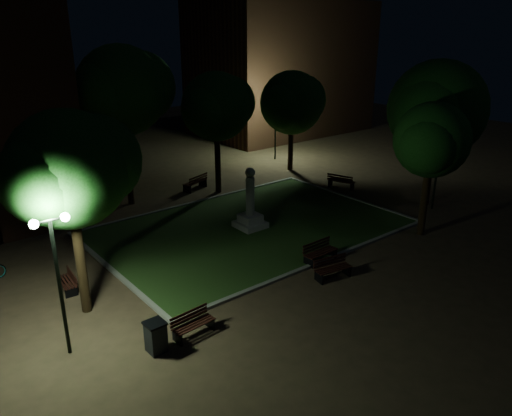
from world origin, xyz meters
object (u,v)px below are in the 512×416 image
Objects in this scene: bench_left_side at (68,282)px; bench_far_side at (196,183)px; trash_bin at (156,337)px; bench_near_left at (332,269)px; bench_west_near at (193,324)px; bench_right_side at (341,182)px; bench_near_right at (320,252)px; monument at (250,211)px.

bench_left_side is 13.36m from bench_far_side.
bench_near_left is at bearing -1.04° from trash_bin.
bench_west_near is at bearing 38.33° from bench_far_side.
bench_west_near is at bearing 96.70° from bench_right_side.
bench_left_side is at bearing 153.85° from bench_near_right.
bench_near_right is 0.93× the size of bench_right_side.
bench_near_left reaches higher than bench_west_near.
trash_bin is at bearing -144.74° from monument.
bench_near_right is (0.04, -4.94, -0.52)m from monument.
bench_west_near is 6.13m from bench_left_side.
bench_right_side is (18.33, 2.07, 0.09)m from bench_left_side.
bench_right_side is 19.18m from trash_bin.
bench_left_side is 0.78× the size of bench_right_side.
monument is 4.97m from bench_near_right.
bench_near_left is at bearing -117.17° from bench_near_right.
monument is 2.23× the size of bench_left_side.
trash_bin is at bearing 12.74° from bench_left_side.
bench_far_side is (1.26, 12.21, 0.03)m from bench_near_right.
bench_left_side is at bearing 16.47° from bench_far_side.
monument is at bearing 94.80° from bench_near_left.
monument is 2.04× the size of bench_west_near.
bench_left_side is (-9.64, 4.49, -0.08)m from bench_near_right.
bench_west_near is 0.86× the size of bench_right_side.
monument is 6.41m from bench_near_left.
bench_far_side is (-7.43, 5.65, 0.02)m from bench_right_side.
bench_near_left is 6.72m from bench_west_near.
bench_far_side is (8.67, 13.43, 0.07)m from bench_west_near.
bench_right_side is (8.73, 1.62, -0.51)m from monument.
bench_right_side reaches higher than bench_west_near.
trash_bin is (0.82, -5.76, 0.19)m from bench_left_side.
bench_left_side is at bearing 98.12° from trash_bin.
bench_near_left is at bearing -5.70° from bench_west_near.
bench_near_left is 1.58m from bench_near_right.
monument is 1.88× the size of bench_near_left.
bench_west_near is 1.10× the size of bench_left_side.
monument is 7.40m from bench_far_side.
bench_near_left is at bearing 61.20° from bench_left_side.
bench_near_right reaches higher than bench_left_side.
monument reaches higher than bench_near_right.
trash_bin reaches higher than bench_near_left.
bench_near_left reaches higher than bench_left_side.
trash_bin is at bearing 34.38° from bench_far_side.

